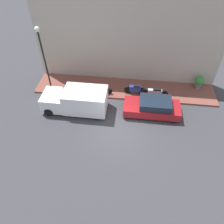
% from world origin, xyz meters
% --- Properties ---
extents(ground_plane, '(60.00, 60.00, 0.00)m').
position_xyz_m(ground_plane, '(0.00, 0.00, 0.00)').
color(ground_plane, '#38383D').
extents(sidewalk, '(2.79, 15.28, 0.15)m').
position_xyz_m(sidewalk, '(4.71, 0.00, 0.07)').
color(sidewalk, brown).
rests_on(sidewalk, ground_plane).
extents(building_facade, '(0.30, 15.28, 7.74)m').
position_xyz_m(building_facade, '(6.26, 0.00, 3.87)').
color(building_facade, '#B2A899').
rests_on(building_facade, ground_plane).
extents(parked_car, '(1.82, 4.23, 1.34)m').
position_xyz_m(parked_car, '(2.01, -2.31, 0.64)').
color(parked_car, maroon).
rests_on(parked_car, ground_plane).
extents(delivery_van, '(2.05, 4.90, 1.87)m').
position_xyz_m(delivery_van, '(1.75, 3.50, 0.96)').
color(delivery_van, white).
rests_on(delivery_van, ground_plane).
extents(motorcycle_red, '(0.30, 1.99, 0.77)m').
position_xyz_m(motorcycle_red, '(3.78, 1.95, 0.56)').
color(motorcycle_red, '#B21E1E').
rests_on(motorcycle_red, sidewalk).
extents(scooter_silver, '(0.30, 2.15, 0.75)m').
position_xyz_m(scooter_silver, '(3.96, -2.53, 0.57)').
color(scooter_silver, '#B7B7BF').
rests_on(scooter_silver, sidewalk).
extents(motorcycle_black, '(0.30, 2.05, 0.75)m').
position_xyz_m(motorcycle_black, '(3.78, 3.78, 0.55)').
color(motorcycle_black, black).
rests_on(motorcycle_black, sidewalk).
extents(motorcycle_blue, '(0.30, 1.79, 0.85)m').
position_xyz_m(motorcycle_blue, '(4.10, -0.91, 0.61)').
color(motorcycle_blue, navy).
rests_on(motorcycle_blue, sidewalk).
extents(streetlamp, '(0.39, 0.39, 5.52)m').
position_xyz_m(streetlamp, '(3.72, 6.18, 3.97)').
color(streetlamp, black).
rests_on(streetlamp, sidewalk).
extents(potted_plant, '(0.77, 0.77, 1.13)m').
position_xyz_m(potted_plant, '(5.50, -6.26, 0.79)').
color(potted_plant, slate).
rests_on(potted_plant, sidewalk).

